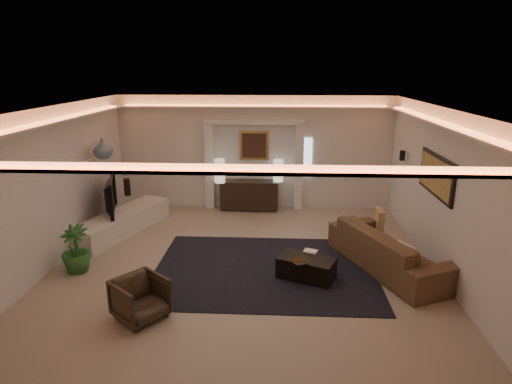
{
  "coord_description": "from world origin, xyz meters",
  "views": [
    {
      "loc": [
        0.62,
        -7.37,
        3.58
      ],
      "look_at": [
        0.2,
        0.6,
        1.25
      ],
      "focal_mm": 30.2,
      "sensor_mm": 36.0,
      "label": 1
    }
  ],
  "objects_px": {
    "console": "(249,195)",
    "coffee_table": "(306,267)",
    "armchair": "(140,299)",
    "sofa": "(389,249)"
  },
  "relations": [
    {
      "from": "console",
      "to": "coffee_table",
      "type": "height_order",
      "value": "console"
    },
    {
      "from": "console",
      "to": "coffee_table",
      "type": "relative_size",
      "value": 1.53
    },
    {
      "from": "coffee_table",
      "to": "armchair",
      "type": "height_order",
      "value": "armchair"
    },
    {
      "from": "sofa",
      "to": "coffee_table",
      "type": "distance_m",
      "value": 1.6
    },
    {
      "from": "coffee_table",
      "to": "armchair",
      "type": "bearing_deg",
      "value": -128.34
    },
    {
      "from": "sofa",
      "to": "coffee_table",
      "type": "bearing_deg",
      "value": 82.45
    },
    {
      "from": "console",
      "to": "sofa",
      "type": "bearing_deg",
      "value": -48.4
    },
    {
      "from": "sofa",
      "to": "armchair",
      "type": "relative_size",
      "value": 3.74
    },
    {
      "from": "armchair",
      "to": "coffee_table",
      "type": "bearing_deg",
      "value": -21.28
    },
    {
      "from": "console",
      "to": "armchair",
      "type": "relative_size",
      "value": 2.13
    }
  ]
}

